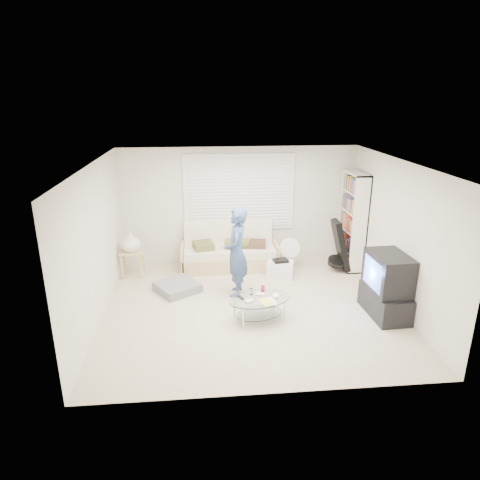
{
  "coord_description": "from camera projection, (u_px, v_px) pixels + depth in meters",
  "views": [
    {
      "loc": [
        -0.82,
        -6.59,
        3.53
      ],
      "look_at": [
        -0.16,
        0.3,
        1.15
      ],
      "focal_mm": 32.0,
      "sensor_mm": 36.0,
      "label": 1
    }
  ],
  "objects": [
    {
      "name": "side_table",
      "position": [
        131.0,
        244.0,
        8.5
      ],
      "size": [
        0.47,
        0.38,
        0.94
      ],
      "color": "tan",
      "rests_on": "ground"
    },
    {
      "name": "guitar_case",
      "position": [
        340.0,
        249.0,
        8.81
      ],
      "size": [
        0.44,
        0.41,
        1.08
      ],
      "color": "black",
      "rests_on": "ground"
    },
    {
      "name": "futon_sofa",
      "position": [
        229.0,
        253.0,
        9.06
      ],
      "size": [
        2.02,
        0.82,
        0.99
      ],
      "color": "tan",
      "rests_on": "ground"
    },
    {
      "name": "window_blinds",
      "position": [
        239.0,
        193.0,
        8.99
      ],
      "size": [
        2.32,
        0.08,
        1.62
      ],
      "color": "silver",
      "rests_on": "ground"
    },
    {
      "name": "tv_unit",
      "position": [
        387.0,
        286.0,
        7.04
      ],
      "size": [
        0.59,
        1.01,
        1.08
      ],
      "color": "black",
      "rests_on": "ground"
    },
    {
      "name": "coffee_table",
      "position": [
        260.0,
        302.0,
        6.94
      ],
      "size": [
        1.18,
        0.91,
        0.51
      ],
      "color": "silver",
      "rests_on": "ground"
    },
    {
      "name": "standing_person",
      "position": [
        237.0,
        253.0,
        7.67
      ],
      "size": [
        0.48,
        0.65,
        1.64
      ],
      "primitive_type": "imported",
      "rotation": [
        0.0,
        0.0,
        -1.73
      ],
      "color": "navy",
      "rests_on": "ground"
    },
    {
      "name": "floor_fan",
      "position": [
        289.0,
        251.0,
        8.91
      ],
      "size": [
        0.43,
        0.29,
        0.71
      ],
      "color": "white",
      "rests_on": "ground"
    },
    {
      "name": "storage_bin",
      "position": [
        280.0,
        269.0,
        8.66
      ],
      "size": [
        0.6,
        0.5,
        0.36
      ],
      "color": "white",
      "rests_on": "ground"
    },
    {
      "name": "ground",
      "position": [
        251.0,
        308.0,
        7.42
      ],
      "size": [
        5.0,
        5.0,
        0.0
      ],
      "primitive_type": "plane",
      "color": "tan",
      "rests_on": "ground"
    },
    {
      "name": "room_shell",
      "position": [
        248.0,
        210.0,
        7.34
      ],
      "size": [
        5.02,
        4.52,
        2.51
      ],
      "color": "beige",
      "rests_on": "ground"
    },
    {
      "name": "bookshelf",
      "position": [
        352.0,
        221.0,
        8.88
      ],
      "size": [
        0.32,
        0.85,
        2.03
      ],
      "color": "white",
      "rests_on": "ground"
    },
    {
      "name": "grey_floor_pillow",
      "position": [
        177.0,
        287.0,
        8.03
      ],
      "size": [
        0.97,
        0.97,
        0.16
      ],
      "primitive_type": "cube",
      "rotation": [
        0.0,
        0.0,
        0.58
      ],
      "color": "slate",
      "rests_on": "ground"
    }
  ]
}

